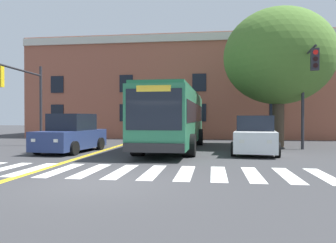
{
  "coord_description": "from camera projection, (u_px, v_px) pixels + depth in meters",
  "views": [
    {
      "loc": [
        2.99,
        -8.36,
        1.74
      ],
      "look_at": [
        0.77,
        8.66,
        1.53
      ],
      "focal_mm": 35.0,
      "sensor_mm": 36.0,
      "label": 1
    }
  ],
  "objects": [
    {
      "name": "car_navy_near_lane",
      "position": [
        71.0,
        135.0,
        16.56
      ],
      "size": [
        2.49,
        4.61,
        1.93
      ],
      "color": "navy",
      "rests_on": "ground"
    },
    {
      "name": "ground_plane",
      "position": [
        97.0,
        183.0,
        8.69
      ],
      "size": [
        120.0,
        120.0,
        0.0
      ],
      "primitive_type": "plane",
      "color": "#38383A"
    },
    {
      "name": "lane_line_yellow_outer",
      "position": [
        137.0,
        140.0,
        24.75
      ],
      "size": [
        0.12,
        36.0,
        0.01
      ],
      "primitive_type": "cube",
      "color": "gold",
      "rests_on": "ground"
    },
    {
      "name": "building_facade",
      "position": [
        201.0,
        91.0,
        30.49
      ],
      "size": [
        29.64,
        9.52,
        8.51
      ],
      "color": "#9E5642",
      "rests_on": "ground"
    },
    {
      "name": "lane_line_yellow_inner",
      "position": [
        135.0,
        140.0,
        24.77
      ],
      "size": [
        0.12,
        36.0,
        0.01
      ],
      "primitive_type": "cube",
      "color": "gold",
      "rests_on": "ground"
    },
    {
      "name": "traffic_light_near_corner",
      "position": [
        307.0,
        80.0,
        16.58
      ],
      "size": [
        0.53,
        3.19,
        5.59
      ],
      "color": "#28282D",
      "rests_on": "ground"
    },
    {
      "name": "car_white_far_lane",
      "position": [
        255.0,
        136.0,
        15.74
      ],
      "size": [
        2.49,
        4.51,
        1.83
      ],
      "color": "white",
      "rests_on": "ground"
    },
    {
      "name": "traffic_light_far_corner",
      "position": [
        24.0,
        90.0,
        18.14
      ],
      "size": [
        0.51,
        4.59,
        4.88
      ],
      "color": "#28282D",
      "rests_on": "ground"
    },
    {
      "name": "street_tree_curbside_large",
      "position": [
        279.0,
        57.0,
        19.39
      ],
      "size": [
        7.61,
        7.17,
        8.22
      ],
      "color": "#4C3D2D",
      "rests_on": "ground"
    },
    {
      "name": "crosswalk",
      "position": [
        122.0,
        171.0,
        10.52
      ],
      "size": [
        12.84,
        2.94,
        0.01
      ],
      "color": "white",
      "rests_on": "ground"
    },
    {
      "name": "city_bus",
      "position": [
        174.0,
        117.0,
        18.1
      ],
      "size": [
        3.08,
        11.53,
        3.22
      ],
      "color": "#28704C",
      "rests_on": "ground"
    }
  ]
}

